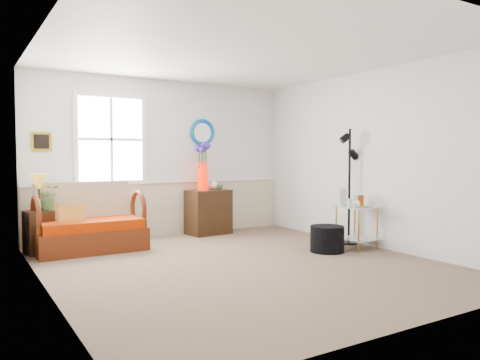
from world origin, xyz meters
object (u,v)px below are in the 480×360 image
loveseat (90,217)px  ottoman (327,239)px  floor_lamp (349,187)px  side_table (357,227)px  cabinet (208,212)px  lamp_stand (39,232)px

loveseat → ottoman: loveseat is taller
floor_lamp → ottoman: (-0.68, -0.28, -0.69)m
loveseat → side_table: loveseat is taller
side_table → ottoman: side_table is taller
floor_lamp → cabinet: bearing=150.4°
loveseat → lamp_stand: size_ratio=2.47×
loveseat → cabinet: size_ratio=1.94×
cabinet → side_table: 2.56m
side_table → ottoman: (-0.53, 0.04, -0.13)m
side_table → floor_lamp: floor_lamp is taller
lamp_stand → cabinet: bearing=5.1°
loveseat → ottoman: 3.35m
lamp_stand → side_table: side_table is taller
side_table → floor_lamp: bearing=64.3°
cabinet → lamp_stand: bearing=179.7°
loveseat → ottoman: size_ratio=3.11×
lamp_stand → floor_lamp: size_ratio=0.34×
cabinet → floor_lamp: size_ratio=0.43×
loveseat → floor_lamp: floor_lamp is taller
ottoman → loveseat: bearing=147.5°
side_table → ottoman: bearing=176.2°
loveseat → cabinet: 2.13m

